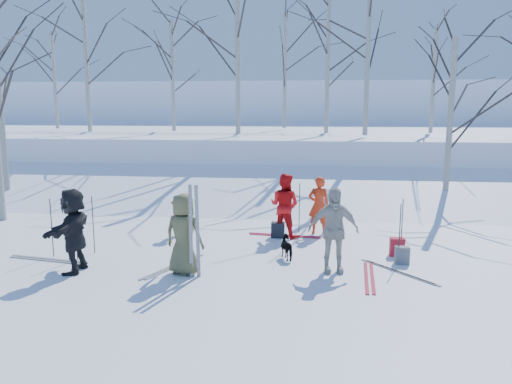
# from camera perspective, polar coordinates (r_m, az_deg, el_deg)

# --- Properties ---
(ground) EXTENTS (120.00, 120.00, 0.00)m
(ground) POSITION_cam_1_polar(r_m,az_deg,el_deg) (11.08, -0.89, -7.97)
(ground) COLOR white
(ground) RESTS_ON ground
(snow_ramp) EXTENTS (70.00, 9.49, 4.12)m
(snow_ramp) POSITION_cam_1_polar(r_m,az_deg,el_deg) (17.81, 2.02, -0.63)
(snow_ramp) COLOR white
(snow_ramp) RESTS_ON ground
(snow_plateau) EXTENTS (70.00, 18.00, 2.20)m
(snow_plateau) POSITION_cam_1_polar(r_m,az_deg,el_deg) (27.59, 3.68, 4.88)
(snow_plateau) COLOR white
(snow_plateau) RESTS_ON ground
(far_hill) EXTENTS (90.00, 30.00, 6.00)m
(far_hill) POSITION_cam_1_polar(r_m,az_deg,el_deg) (48.50, 4.97, 8.19)
(far_hill) COLOR white
(far_hill) RESTS_ON ground
(skier_olive_center) EXTENTS (0.91, 0.70, 1.67)m
(skier_olive_center) POSITION_cam_1_polar(r_m,az_deg,el_deg) (10.20, -8.27, -4.77)
(skier_olive_center) COLOR brown
(skier_olive_center) RESTS_ON ground
(skier_red_north) EXTENTS (0.60, 0.43, 1.54)m
(skier_red_north) POSITION_cam_1_polar(r_m,az_deg,el_deg) (13.38, 7.18, -1.51)
(skier_red_north) COLOR red
(skier_red_north) RESTS_ON ground
(skier_redor_behind) EXTENTS (0.99, 0.89, 1.67)m
(skier_redor_behind) POSITION_cam_1_polar(r_m,az_deg,el_deg) (12.95, 3.28, -1.54)
(skier_redor_behind) COLOR red
(skier_redor_behind) RESTS_ON ground
(skier_red_seated) EXTENTS (0.51, 0.74, 1.04)m
(skier_red_seated) POSITION_cam_1_polar(r_m,az_deg,el_deg) (13.17, -8.84, -2.84)
(skier_red_seated) COLOR red
(skier_red_seated) RESTS_ON ground
(skier_cream_east) EXTENTS (1.08, 0.56, 1.76)m
(skier_cream_east) POSITION_cam_1_polar(r_m,az_deg,el_deg) (10.32, 8.82, -4.34)
(skier_cream_east) COLOR beige
(skier_cream_east) RESTS_ON ground
(skier_grey_west) EXTENTS (0.52, 1.62, 1.75)m
(skier_grey_west) POSITION_cam_1_polar(r_m,az_deg,el_deg) (10.88, -20.15, -4.14)
(skier_grey_west) COLOR black
(skier_grey_west) RESTS_ON ground
(dog) EXTENTS (0.53, 0.68, 0.52)m
(dog) POSITION_cam_1_polar(r_m,az_deg,el_deg) (11.23, 3.73, -6.34)
(dog) COLOR black
(dog) RESTS_ON ground
(upright_ski_left) EXTENTS (0.11, 0.17, 1.90)m
(upright_ski_left) POSITION_cam_1_polar(r_m,az_deg,el_deg) (9.89, -7.46, -4.52)
(upright_ski_left) COLOR silver
(upright_ski_left) RESTS_ON ground
(upright_ski_right) EXTENTS (0.10, 0.23, 1.89)m
(upright_ski_right) POSITION_cam_1_polar(r_m,az_deg,el_deg) (9.87, -6.70, -4.53)
(upright_ski_right) COLOR silver
(upright_ski_right) RESTS_ON ground
(ski_pair_a) EXTENTS (0.83, 1.97, 0.02)m
(ski_pair_a) POSITION_cam_1_polar(r_m,az_deg,el_deg) (12.12, -22.75, -7.14)
(ski_pair_a) COLOR silver
(ski_pair_a) RESTS_ON ground
(ski_pair_b) EXTENTS (0.50, 1.93, 0.02)m
(ski_pair_b) POSITION_cam_1_polar(r_m,az_deg,el_deg) (10.34, 12.82, -9.48)
(ski_pair_b) COLOR #A7172F
(ski_pair_b) RESTS_ON ground
(ski_pair_c) EXTENTS (2.07, 2.10, 0.02)m
(ski_pair_c) POSITION_cam_1_polar(r_m,az_deg,el_deg) (10.81, 15.97, -8.77)
(ski_pair_c) COLOR silver
(ski_pair_c) RESTS_ON ground
(ski_pair_d) EXTENTS (1.58, 2.04, 0.02)m
(ski_pair_d) POSITION_cam_1_polar(r_m,az_deg,el_deg) (10.88, -9.46, -8.40)
(ski_pair_d) COLOR silver
(ski_pair_d) RESTS_ON ground
(ski_pair_e) EXTENTS (0.64, 1.95, 0.02)m
(ski_pair_e) POSITION_cam_1_polar(r_m,az_deg,el_deg) (13.21, 3.28, -4.99)
(ski_pair_e) COLOR #A7172F
(ski_pair_e) RESTS_ON ground
(ski_pole_a) EXTENTS (0.02, 0.02, 1.34)m
(ski_pole_a) POSITION_cam_1_polar(r_m,az_deg,el_deg) (11.76, -19.90, -4.12)
(ski_pole_a) COLOR black
(ski_pole_a) RESTS_ON ground
(ski_pole_b) EXTENTS (0.02, 0.02, 1.34)m
(ski_pole_b) POSITION_cam_1_polar(r_m,az_deg,el_deg) (12.13, -18.11, -3.61)
(ski_pole_b) COLOR black
(ski_pole_b) RESTS_ON ground
(ski_pole_c) EXTENTS (0.02, 0.02, 1.34)m
(ski_pole_c) POSITION_cam_1_polar(r_m,az_deg,el_deg) (11.74, 16.32, -3.95)
(ski_pole_c) COLOR black
(ski_pole_c) RESTS_ON ground
(ski_pole_d) EXTENTS (0.02, 0.02, 1.34)m
(ski_pole_d) POSITION_cam_1_polar(r_m,az_deg,el_deg) (11.12, 16.08, -4.71)
(ski_pole_d) COLOR black
(ski_pole_d) RESTS_ON ground
(ski_pole_e) EXTENTS (0.02, 0.02, 1.34)m
(ski_pole_e) POSITION_cam_1_polar(r_m,az_deg,el_deg) (13.49, 4.97, -1.82)
(ski_pole_e) COLOR black
(ski_pole_e) RESTS_ON ground
(ski_pole_f) EXTENTS (0.02, 0.02, 1.34)m
(ski_pole_f) POSITION_cam_1_polar(r_m,az_deg,el_deg) (12.17, -22.31, -3.82)
(ski_pole_f) COLOR black
(ski_pole_f) RESTS_ON ground
(backpack_red) EXTENTS (0.32, 0.22, 0.42)m
(backpack_red) POSITION_cam_1_polar(r_m,az_deg,el_deg) (11.89, 15.82, -6.05)
(backpack_red) COLOR #AD1A27
(backpack_red) RESTS_ON ground
(backpack_grey) EXTENTS (0.30, 0.20, 0.38)m
(backpack_grey) POSITION_cam_1_polar(r_m,az_deg,el_deg) (11.34, 16.36, -6.95)
(backpack_grey) COLOR slate
(backpack_grey) RESTS_ON ground
(backpack_dark) EXTENTS (0.34, 0.24, 0.40)m
(backpack_dark) POSITION_cam_1_polar(r_m,az_deg,el_deg) (13.01, 2.52, -4.35)
(backpack_dark) COLOR black
(backpack_dark) RESTS_ON ground
(birch_plateau_a) EXTENTS (3.75, 3.75, 4.50)m
(birch_plateau_a) POSITION_cam_1_polar(r_m,az_deg,el_deg) (23.28, 19.62, 11.92)
(birch_plateau_a) COLOR silver
(birch_plateau_a) RESTS_ON snow_plateau
(birch_plateau_b) EXTENTS (4.81, 4.81, 6.02)m
(birch_plateau_b) POSITION_cam_1_polar(r_m,az_deg,el_deg) (24.37, -18.81, 13.63)
(birch_plateau_b) COLOR silver
(birch_plateau_b) RESTS_ON snow_plateau
(birch_plateau_d) EXTENTS (4.04, 4.04, 4.92)m
(birch_plateau_d) POSITION_cam_1_polar(r_m,az_deg,el_deg) (28.53, -22.04, 11.71)
(birch_plateau_d) COLOR silver
(birch_plateau_d) RESTS_ON snow_plateau
(birch_plateau_e) EXTENTS (5.21, 5.21, 6.58)m
(birch_plateau_e) POSITION_cam_1_polar(r_m,az_deg,el_deg) (21.41, -2.11, 15.49)
(birch_plateau_e) COLOR silver
(birch_plateau_e) RESTS_ON snow_plateau
(birch_plateau_f) EXTENTS (4.48, 4.48, 5.54)m
(birch_plateau_f) POSITION_cam_1_polar(r_m,az_deg,el_deg) (22.19, 8.18, 13.85)
(birch_plateau_f) COLOR silver
(birch_plateau_f) RESTS_ON snow_plateau
(birch_plateau_g) EXTENTS (5.05, 5.05, 6.36)m
(birch_plateau_g) POSITION_cam_1_polar(r_m,az_deg,el_deg) (20.95, 12.66, 15.08)
(birch_plateau_g) COLOR silver
(birch_plateau_g) RESTS_ON snow_plateau
(birch_plateau_i) EXTENTS (4.18, 4.18, 5.11)m
(birch_plateau_i) POSITION_cam_1_polar(r_m,az_deg,el_deg) (24.21, -9.51, 12.97)
(birch_plateau_i) COLOR silver
(birch_plateau_i) RESTS_ON snow_plateau
(birch_plateau_j) EXTENTS (4.75, 4.75, 5.93)m
(birch_plateau_j) POSITION_cam_1_polar(r_m,az_deg,el_deg) (26.99, 3.31, 13.62)
(birch_plateau_j) COLOR silver
(birch_plateau_j) RESTS_ON snow_plateau
(birch_edge_d) EXTENTS (5.26, 5.26, 6.66)m
(birch_edge_d) POSITION_cam_1_polar(r_m,az_deg,el_deg) (19.37, -27.19, 8.61)
(birch_edge_d) COLOR silver
(birch_edge_d) RESTS_ON ground
(birch_edge_e) EXTENTS (4.45, 4.45, 5.50)m
(birch_edge_e) POSITION_cam_1_polar(r_m,az_deg,el_deg) (17.29, 21.27, 7.08)
(birch_edge_e) COLOR silver
(birch_edge_e) RESTS_ON ground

